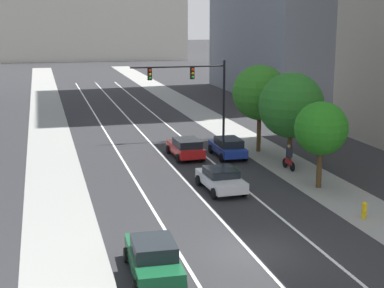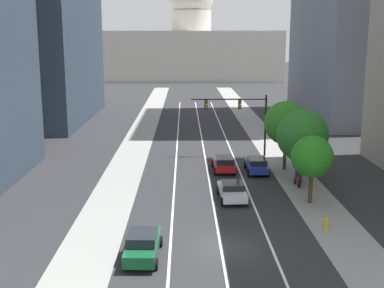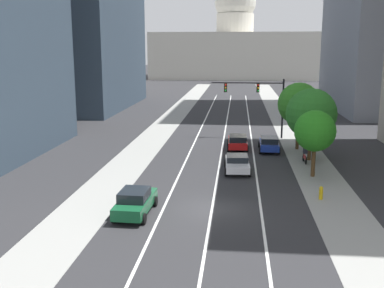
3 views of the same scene
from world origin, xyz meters
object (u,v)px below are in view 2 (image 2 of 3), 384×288
Objects in this scene: cyclist at (297,177)px; capitol_building at (191,49)px; car_red at (224,163)px; street_tree_far_right at (302,135)px; car_green at (143,245)px; fire_hydrant at (326,224)px; traffic_signal_mast at (242,112)px; car_blue at (257,165)px; street_tree_near_right at (286,123)px; car_white at (232,191)px; street_tree_mid_right at (312,157)px.

capitol_building is at bearing -0.39° from cyclist.
car_red is 8.27m from street_tree_far_right.
car_green is 5.10× the size of fire_hydrant.
capitol_building reaches higher than traffic_signal_mast.
street_tree_far_right is at bearing -37.54° from car_green.
cyclist is at bearing -38.47° from car_green.
street_tree_near_right is (2.85, 1.16, 3.75)m from car_blue.
street_tree_far_right is at bearing 85.79° from fire_hydrant.
street_tree_far_right is (12.49, 15.09, 3.40)m from car_green.
car_white reaches higher than fire_hydrant.
street_tree_far_right is at bearing -123.12° from car_red.
street_tree_far_right is at bearing -134.82° from car_blue.
car_white is 12.15m from car_green.
car_green is 26.90m from traffic_signal_mast.
street_tree_far_right is at bearing 84.85° from street_tree_mid_right.
street_tree_near_right is (11.98, 19.67, 3.71)m from car_green.
car_green is 19.88m from street_tree_far_right.
capitol_building is at bearing 92.12° from traffic_signal_mast.
traffic_signal_mast is at bearing 13.38° from cyclist.
car_blue is at bearing -24.21° from car_green.
car_white is 8.59m from fire_hydrant.
traffic_signal_mast is (3.87, -104.87, -4.41)m from capitol_building.
capitol_building reaches higher than street_tree_near_right.
capitol_building is at bearing -1.64° from car_white.
capitol_building is 7.97× the size of street_tree_near_right.
car_red is at bearing 45.14° from cyclist.
street_tree_mid_right is 0.79× the size of street_tree_near_right.
car_red is 3.09m from car_blue.
car_white is 0.97× the size of car_red.
car_white is at bearing 116.62° from cyclist.
capitol_building reaches higher than car_white.
cyclist is (7.40, -116.11, -8.31)m from capitol_building.
car_white is at bearing 172.04° from street_tree_mid_right.
fire_hydrant is at bearing -93.33° from street_tree_mid_right.
car_white is at bearing -89.27° from capitol_building.
fire_hydrant is at bearing -141.90° from car_white.
car_blue is at bearing 134.46° from street_tree_far_right.
car_blue reaches higher than fire_hydrant.
street_tree_far_right reaches higher than car_white.
car_red is 2.58× the size of cyclist.
traffic_signal_mast is at bearing 111.73° from street_tree_far_right.
cyclist is 0.27× the size of street_tree_far_right.
capitol_building is 57.77× the size of fire_hydrant.
car_blue is at bearing 99.88° from fire_hydrant.
street_tree_far_right reaches higher than street_tree_mid_right.
car_white is at bearing 159.87° from car_blue.
traffic_signal_mast is 21.92m from fire_hydrant.
street_tree_mid_right reaches higher than fire_hydrant.
cyclist is at bearing -86.35° from capitol_building.
street_tree_mid_right is (5.90, -9.38, 2.83)m from car_red.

